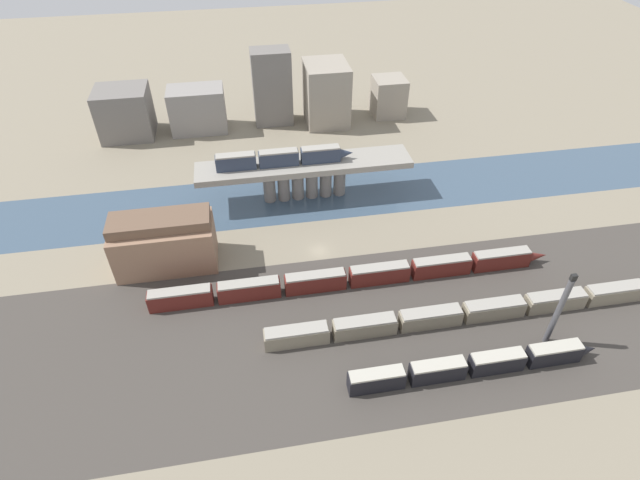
% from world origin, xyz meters
% --- Properties ---
extents(ground_plane, '(400.00, 400.00, 0.00)m').
position_xyz_m(ground_plane, '(0.00, 0.00, 0.00)').
color(ground_plane, gray).
extents(railbed_yard, '(280.00, 42.00, 0.01)m').
position_xyz_m(railbed_yard, '(0.00, -24.00, 0.00)').
color(railbed_yard, '#423D38').
rests_on(railbed_yard, ground).
extents(river_water, '(320.00, 21.76, 0.01)m').
position_xyz_m(river_water, '(0.00, 21.96, 0.00)').
color(river_water, '#3D5166').
rests_on(river_water, ground).
extents(bridge, '(53.67, 9.48, 10.24)m').
position_xyz_m(bridge, '(0.00, 21.96, 7.54)').
color(bridge, gray).
rests_on(bridge, ground).
extents(train_on_bridge, '(33.78, 2.79, 3.87)m').
position_xyz_m(train_on_bridge, '(-5.17, 21.96, 12.13)').
color(train_on_bridge, '#2D384C').
rests_on(train_on_bridge, bridge).
extents(train_yard_near, '(45.91, 2.69, 3.96)m').
position_xyz_m(train_yard_near, '(20.99, -36.75, 1.94)').
color(train_yard_near, black).
rests_on(train_yard_near, ground).
extents(train_yard_mid, '(81.09, 3.02, 3.69)m').
position_xyz_m(train_yard_mid, '(25.39, -24.88, 1.81)').
color(train_yard_mid, gray).
rests_on(train_yard_mid, ground).
extents(train_yard_far, '(85.16, 2.73, 4.19)m').
position_xyz_m(train_yard_far, '(5.28, -11.71, 2.06)').
color(train_yard_far, '#5B1E19').
rests_on(train_yard_far, ground).
extents(warehouse_building, '(21.10, 10.57, 12.77)m').
position_xyz_m(warehouse_building, '(-33.26, 1.57, 6.07)').
color(warehouse_building, '#937056').
rests_on(warehouse_building, ground).
extents(signal_tower, '(1.04, 1.04, 17.16)m').
position_xyz_m(signal_tower, '(37.49, -32.52, 8.38)').
color(signal_tower, '#4C4C51').
rests_on(signal_tower, ground).
extents(city_block_far_left, '(15.45, 13.52, 14.77)m').
position_xyz_m(city_block_far_left, '(-48.76, 64.47, 7.39)').
color(city_block_far_left, slate).
rests_on(city_block_far_left, ground).
extents(city_block_left, '(16.87, 10.48, 13.51)m').
position_xyz_m(city_block_left, '(-27.15, 64.34, 6.76)').
color(city_block_left, gray).
rests_on(city_block_left, ground).
extents(city_block_center, '(11.90, 8.05, 23.27)m').
position_xyz_m(city_block_center, '(-3.64, 65.78, 11.63)').
color(city_block_center, slate).
rests_on(city_block_center, ground).
extents(city_block_right, '(13.21, 15.33, 18.76)m').
position_xyz_m(city_block_right, '(13.10, 63.55, 9.38)').
color(city_block_right, gray).
rests_on(city_block_right, ground).
extents(city_block_far_right, '(10.14, 9.95, 12.26)m').
position_xyz_m(city_block_far_right, '(34.12, 64.88, 6.13)').
color(city_block_far_right, gray).
rests_on(city_block_far_right, ground).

